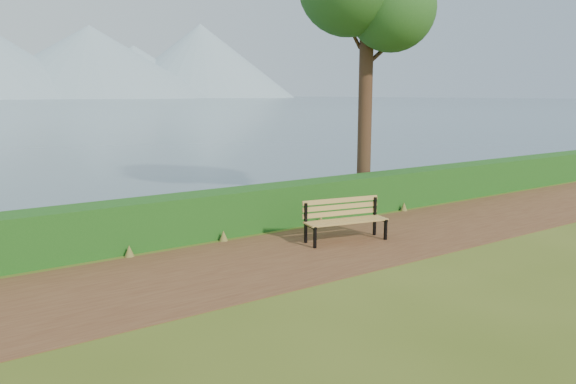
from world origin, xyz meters
TOP-DOWN VIEW (x-y plane):
  - ground at (0.00, 0.00)m, footprint 140.00×140.00m
  - path at (0.00, 0.30)m, footprint 40.00×3.40m
  - hedge at (0.00, 2.60)m, footprint 32.00×0.85m
  - bench at (1.08, 0.58)m, footprint 1.91×0.90m

SIDE VIEW (x-z plane):
  - ground at x=0.00m, z-range 0.00..0.00m
  - path at x=0.00m, z-range 0.00..0.01m
  - hedge at x=0.00m, z-range 0.00..1.00m
  - bench at x=1.08m, z-range 0.07..1.00m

